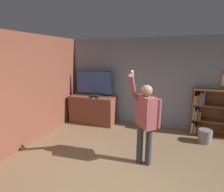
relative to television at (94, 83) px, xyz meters
The scene contains 10 objects.
ground_plane 3.45m from the television, 58.04° to the right, with size 14.00×14.00×0.00m, color #846647.
wall_back 1.73m from the television, 10.55° to the left, with size 7.08×0.09×2.70m.
wall_side_brick 1.50m from the television, 125.88° to the right, with size 0.06×4.60×2.70m.
tv_ledge 0.87m from the television, 90.00° to the right, with size 1.48×0.60×0.89m.
television is the anchor object (origin of this frame).
game_console 0.47m from the television, 54.90° to the right, with size 0.26×0.22×0.07m.
remote_loose 0.54m from the television, 64.97° to the right, with size 0.09×0.14×0.02m.
bookshelf 3.39m from the television, ahead, with size 0.91×0.28×1.30m.
person 2.70m from the television, 41.97° to the right, with size 0.57×0.55×1.93m.
waste_bin 3.50m from the television, ahead, with size 0.33×0.33×0.34m.
Camera 1 is at (0.81, -2.31, 2.21)m, focal length 28.00 mm.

